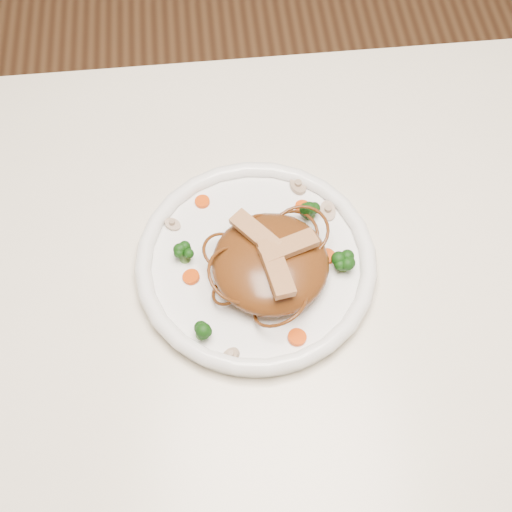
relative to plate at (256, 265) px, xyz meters
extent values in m
plane|color=#4F2E1B|center=(0.06, -0.05, -0.76)|extent=(4.00, 4.00, 0.00)
cube|color=white|center=(0.06, -0.05, -0.03)|extent=(1.20, 0.80, 0.04)
cylinder|color=white|center=(0.00, 0.00, 0.00)|extent=(0.30, 0.30, 0.02)
ellipsoid|color=#5C2F11|center=(0.02, -0.02, 0.03)|extent=(0.14, 0.14, 0.04)
cube|color=tan|center=(0.04, -0.01, 0.06)|extent=(0.07, 0.04, 0.01)
cube|color=tan|center=(0.00, 0.01, 0.06)|extent=(0.06, 0.06, 0.01)
cube|color=tan|center=(0.02, -0.04, 0.06)|extent=(0.04, 0.08, 0.01)
cylinder|color=#E43F08|center=(0.07, 0.07, 0.01)|extent=(0.02, 0.02, 0.00)
cylinder|color=#E43F08|center=(-0.08, -0.01, 0.01)|extent=(0.02, 0.02, 0.00)
cylinder|color=#E43F08|center=(0.08, 0.00, 0.01)|extent=(0.02, 0.02, 0.00)
cylinder|color=#E43F08|center=(-0.06, 0.09, 0.01)|extent=(0.02, 0.02, 0.00)
cylinder|color=#E43F08|center=(0.04, -0.10, 0.01)|extent=(0.03, 0.03, 0.00)
cylinder|color=#C8AE96|center=(-0.04, -0.12, 0.01)|extent=(0.03, 0.03, 0.01)
cylinder|color=#C8AE96|center=(0.10, 0.06, 0.01)|extent=(0.03, 0.03, 0.01)
cylinder|color=#C8AE96|center=(-0.10, 0.06, 0.01)|extent=(0.03, 0.03, 0.01)
cylinder|color=#C8AE96|center=(0.06, 0.10, 0.01)|extent=(0.03, 0.03, 0.01)
camera|label=1|loc=(-0.04, -0.39, 0.71)|focal=47.77mm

